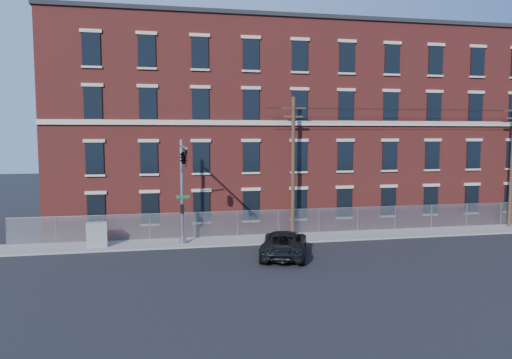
{
  "coord_description": "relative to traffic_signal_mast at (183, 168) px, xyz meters",
  "views": [
    {
      "loc": [
        -7.31,
        -27.68,
        7.47
      ],
      "look_at": [
        -1.04,
        4.0,
        4.42
      ],
      "focal_mm": 33.66,
      "sensor_mm": 36.0,
      "label": 1
    }
  ],
  "objects": [
    {
      "name": "ground",
      "position": [
        6.0,
        -2.18,
        -5.39
      ],
      "size": [
        140.0,
        140.0,
        0.0
      ],
      "primitive_type": "plane",
      "color": "black",
      "rests_on": "ground"
    },
    {
      "name": "sidewalk",
      "position": [
        18.0,
        2.82,
        -5.33
      ],
      "size": [
        65.0,
        3.0,
        0.12
      ],
      "primitive_type": "cube",
      "color": "gray",
      "rests_on": "ground"
    },
    {
      "name": "mill_building",
      "position": [
        18.0,
        11.75,
        2.76
      ],
      "size": [
        55.3,
        14.32,
        16.3
      ],
      "color": "maroon",
      "rests_on": "ground"
    },
    {
      "name": "chain_link_fence",
      "position": [
        18.0,
        4.12,
        -4.33
      ],
      "size": [
        59.06,
        0.06,
        1.85
      ],
      "color": "#A5A8AD",
      "rests_on": "ground"
    },
    {
      "name": "traffic_signal_mast",
      "position": [
        0.0,
        0.0,
        0.0
      ],
      "size": [
        0.9,
        6.75,
        7.0
      ],
      "color": "#9EA0A5",
      "rests_on": "ground"
    },
    {
      "name": "utility_pole_near",
      "position": [
        8.0,
        3.42,
        -0.05
      ],
      "size": [
        1.8,
        0.28,
        10.0
      ],
      "color": "#453022",
      "rests_on": "ground"
    },
    {
      "name": "utility_pole_mid",
      "position": [
        26.0,
        3.42,
        -0.05
      ],
      "size": [
        1.8,
        0.28,
        10.0
      ],
      "color": "#453022",
      "rests_on": "ground"
    },
    {
      "name": "pickup_truck",
      "position": [
        6.0,
        -1.85,
        -4.59
      ],
      "size": [
        4.26,
        6.25,
        1.59
      ],
      "primitive_type": "imported",
      "rotation": [
        0.0,
        0.0,
        2.83
      ],
      "color": "black",
      "rests_on": "ground"
    },
    {
      "name": "utility_cabinet",
      "position": [
        -5.55,
        2.44,
        -4.46
      ],
      "size": [
        1.35,
        0.77,
        1.62
      ],
      "primitive_type": "cube",
      "rotation": [
        0.0,
        0.0,
        0.09
      ],
      "color": "gray",
      "rests_on": "sidewalk"
    }
  ]
}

